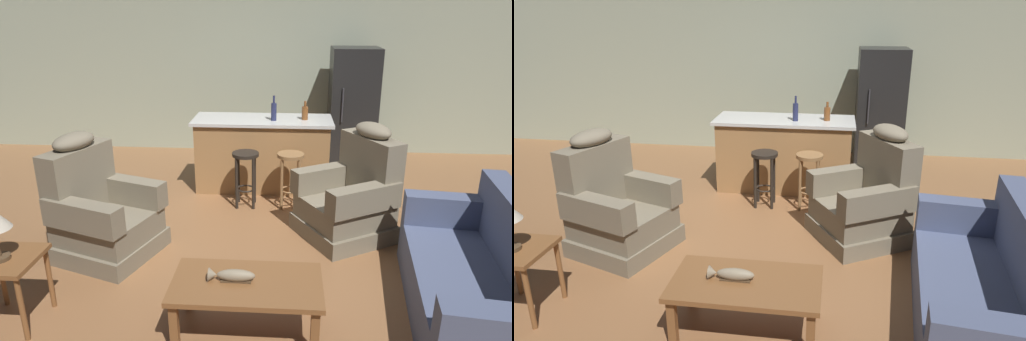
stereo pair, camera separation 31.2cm
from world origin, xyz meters
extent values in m
plane|color=brown|center=(0.00, 0.00, 0.00)|extent=(12.00, 12.00, 0.00)
cube|color=#9EA88E|center=(0.00, 3.12, 1.30)|extent=(12.00, 0.05, 2.60)
cube|color=brown|center=(0.05, -1.59, 0.40)|extent=(1.10, 0.60, 0.04)
cube|color=brown|center=(-0.44, -1.83, 0.19)|extent=(0.06, 0.06, 0.38)
cube|color=brown|center=(0.54, -1.83, 0.19)|extent=(0.06, 0.06, 0.38)
cube|color=brown|center=(-0.44, -1.35, 0.19)|extent=(0.06, 0.06, 0.38)
cube|color=brown|center=(0.54, -1.35, 0.19)|extent=(0.06, 0.06, 0.38)
cube|color=#4C3823|center=(-0.02, -1.58, 0.43)|extent=(0.22, 0.07, 0.01)
ellipsoid|color=gray|center=(-0.02, -1.58, 0.46)|extent=(0.28, 0.09, 0.09)
cone|color=gray|center=(-0.19, -1.58, 0.46)|extent=(0.06, 0.10, 0.10)
cube|color=#4C5675|center=(1.73, -1.36, 0.10)|extent=(1.07, 1.99, 0.20)
cube|color=#4C5675|center=(1.73, -1.36, 0.31)|extent=(1.07, 1.99, 0.22)
cube|color=#4C5675|center=(1.84, -0.52, 0.56)|extent=(0.86, 0.30, 0.28)
cube|color=#756B56|center=(-1.39, -0.54, 0.09)|extent=(1.07, 1.07, 0.18)
cube|color=#756B56|center=(-1.39, -0.54, 0.30)|extent=(1.00, 0.98, 0.24)
cube|color=#756B56|center=(-1.67, -0.44, 0.74)|extent=(0.47, 0.79, 0.64)
ellipsoid|color=#756B56|center=(-1.67, -0.44, 1.12)|extent=(0.40, 0.52, 0.16)
cube|color=#756B56|center=(-1.26, -0.24, 0.55)|extent=(0.81, 0.43, 0.26)
cube|color=#756B56|center=(-1.48, -0.86, 0.55)|extent=(0.81, 0.43, 0.26)
cube|color=#756B56|center=(0.94, 0.01, 0.09)|extent=(1.15, 1.15, 0.18)
cube|color=#756B56|center=(0.94, 0.01, 0.30)|extent=(1.07, 1.05, 0.24)
cube|color=#756B56|center=(1.20, 0.16, 0.74)|extent=(0.58, 0.78, 0.64)
ellipsoid|color=#756B56|center=(1.20, 0.16, 1.12)|extent=(0.46, 0.53, 0.16)
cube|color=#756B56|center=(1.08, -0.29, 0.55)|extent=(0.78, 0.55, 0.26)
cube|color=#756B56|center=(0.75, 0.29, 0.55)|extent=(0.78, 0.55, 0.26)
cube|color=brown|center=(-1.74, -1.61, 0.54)|extent=(0.48, 0.48, 0.04)
cylinder|color=brown|center=(-1.54, -1.81, 0.26)|extent=(0.04, 0.04, 0.52)
cylinder|color=brown|center=(-1.94, -1.41, 0.26)|extent=(0.04, 0.04, 0.52)
cylinder|color=brown|center=(-1.54, -1.41, 0.26)|extent=(0.04, 0.04, 0.52)
cube|color=#9E7042|center=(0.00, 1.35, 0.45)|extent=(1.71, 0.63, 0.91)
cube|color=silver|center=(0.00, 1.35, 0.93)|extent=(1.80, 0.70, 0.04)
cylinder|color=black|center=(-0.17, 0.72, 0.66)|extent=(0.32, 0.32, 0.04)
torus|color=black|center=(-0.17, 0.72, 0.22)|extent=(0.23, 0.23, 0.02)
cylinder|color=black|center=(-0.27, 0.62, 0.32)|extent=(0.04, 0.04, 0.64)
cylinder|color=black|center=(-0.07, 0.62, 0.32)|extent=(0.04, 0.04, 0.64)
cylinder|color=black|center=(-0.27, 0.82, 0.32)|extent=(0.04, 0.04, 0.64)
cylinder|color=black|center=(-0.07, 0.82, 0.32)|extent=(0.04, 0.04, 0.64)
cylinder|color=olive|center=(0.37, 0.72, 0.66)|extent=(0.32, 0.32, 0.04)
torus|color=olive|center=(0.37, 0.72, 0.22)|extent=(0.23, 0.23, 0.02)
cylinder|color=olive|center=(0.27, 0.62, 0.32)|extent=(0.04, 0.04, 0.64)
cylinder|color=olive|center=(0.47, 0.62, 0.32)|extent=(0.04, 0.04, 0.64)
cylinder|color=olive|center=(0.27, 0.82, 0.32)|extent=(0.04, 0.04, 0.64)
cylinder|color=olive|center=(0.47, 0.82, 0.32)|extent=(0.04, 0.04, 0.64)
cube|color=black|center=(1.30, 2.55, 0.88)|extent=(0.70, 0.66, 1.76)
cylinder|color=#333338|center=(1.11, 2.20, 0.97)|extent=(0.02, 0.02, 0.50)
cylinder|color=brown|center=(0.54, 1.33, 1.03)|extent=(0.08, 0.08, 0.17)
cylinder|color=brown|center=(0.54, 1.33, 1.15)|extent=(0.03, 0.03, 0.07)
cylinder|color=#23284C|center=(0.15, 1.26, 1.06)|extent=(0.07, 0.07, 0.22)
cylinder|color=#23284C|center=(0.15, 1.26, 1.22)|extent=(0.03, 0.03, 0.09)
camera|label=1|loc=(0.32, -4.42, 2.29)|focal=32.00mm
camera|label=2|loc=(0.63, -4.39, 2.29)|focal=32.00mm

